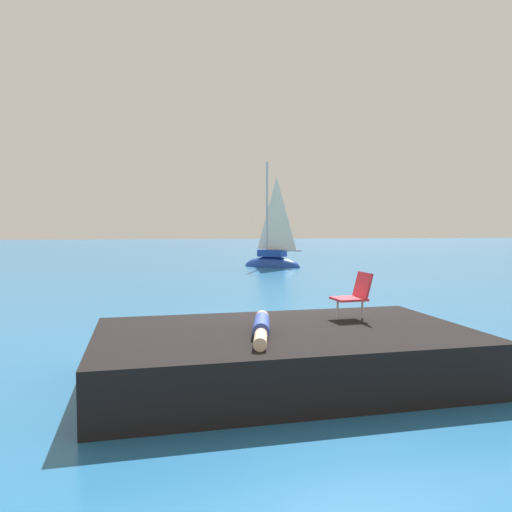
{
  "coord_description": "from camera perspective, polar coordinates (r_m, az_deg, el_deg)",
  "views": [
    {
      "loc": [
        -2.13,
        -10.67,
        2.39
      ],
      "look_at": [
        1.94,
        13.74,
        0.88
      ],
      "focal_mm": 34.75,
      "sensor_mm": 36.0,
      "label": 1
    }
  ],
  "objects": [
    {
      "name": "shore_ledge",
      "position": [
        7.84,
        3.31,
        -11.26
      ],
      "size": [
        5.93,
        3.66,
        0.79
      ],
      "primitive_type": "cube",
      "rotation": [
        0.0,
        0.0,
        0.07
      ],
      "color": "black",
      "rests_on": "ground"
    },
    {
      "name": "ground_plane",
      "position": [
        11.14,
        1.79,
        -8.92
      ],
      "size": [
        160.0,
        160.0,
        0.0
      ],
      "primitive_type": "plane",
      "color": "#236093"
    },
    {
      "name": "person_sunbather",
      "position": [
        7.3,
        0.62,
        -8.23
      ],
      "size": [
        0.52,
        1.75,
        0.25
      ],
      "rotation": [
        0.0,
        0.0,
        4.52
      ],
      "color": "#334CB2",
      "rests_on": "shore_ledge"
    },
    {
      "name": "boulder_seaward",
      "position": [
        9.14,
        -8.93,
        -11.72
      ],
      "size": [
        1.61,
        1.47,
        0.87
      ],
      "primitive_type": "cube",
      "rotation": [
        0.11,
        -0.03,
        2.83
      ],
      "color": "black",
      "rests_on": "ground"
    },
    {
      "name": "sailboat_near",
      "position": [
        28.87,
        1.9,
        -0.54
      ],
      "size": [
        3.53,
        3.11,
        6.72
      ],
      "rotation": [
        0.0,
        0.0,
        2.49
      ],
      "color": "#193D99",
      "rests_on": "ground"
    },
    {
      "name": "beach_chair",
      "position": [
        8.69,
        11.32,
        -4.23
      ],
      "size": [
        0.65,
        0.55,
        0.8
      ],
      "rotation": [
        0.0,
        0.0,
        3.26
      ],
      "color": "#E03342",
      "rests_on": "shore_ledge"
    },
    {
      "name": "boulder_inland",
      "position": [
        9.93,
        3.37,
        -10.46
      ],
      "size": [
        1.1,
        1.26,
        0.69
      ],
      "primitive_type": "cube",
      "rotation": [
        -0.07,
        -0.03,
        1.76
      ],
      "color": "black",
      "rests_on": "ground"
    }
  ]
}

